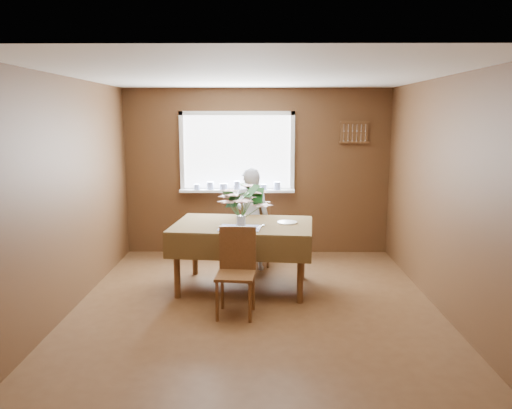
{
  "coord_description": "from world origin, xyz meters",
  "views": [
    {
      "loc": [
        0.06,
        -5.28,
        2.08
      ],
      "look_at": [
        0.0,
        0.55,
        1.05
      ],
      "focal_mm": 35.0,
      "sensor_mm": 36.0,
      "label": 1
    }
  ],
  "objects_px": {
    "dining_table": "(243,231)",
    "chair_far": "(256,230)",
    "seated_woman": "(251,219)",
    "flower_bouquet": "(241,201)",
    "chair_near": "(236,267)"
  },
  "relations": [
    {
      "from": "dining_table",
      "to": "chair_near",
      "type": "relative_size",
      "value": 1.91
    },
    {
      "from": "dining_table",
      "to": "chair_far",
      "type": "xyz_separation_m",
      "value": [
        0.15,
        0.91,
        -0.19
      ]
    },
    {
      "from": "dining_table",
      "to": "chair_far",
      "type": "height_order",
      "value": "chair_far"
    },
    {
      "from": "dining_table",
      "to": "flower_bouquet",
      "type": "distance_m",
      "value": 0.44
    },
    {
      "from": "chair_far",
      "to": "flower_bouquet",
      "type": "relative_size",
      "value": 1.72
    },
    {
      "from": "dining_table",
      "to": "flower_bouquet",
      "type": "xyz_separation_m",
      "value": [
        -0.02,
        -0.18,
        0.4
      ]
    },
    {
      "from": "dining_table",
      "to": "seated_woman",
      "type": "height_order",
      "value": "seated_woman"
    },
    {
      "from": "seated_woman",
      "to": "flower_bouquet",
      "type": "relative_size",
      "value": 2.58
    },
    {
      "from": "chair_near",
      "to": "flower_bouquet",
      "type": "height_order",
      "value": "flower_bouquet"
    },
    {
      "from": "chair_far",
      "to": "dining_table",
      "type": "bearing_deg",
      "value": 86.3
    },
    {
      "from": "chair_far",
      "to": "chair_near",
      "type": "height_order",
      "value": "chair_far"
    },
    {
      "from": "chair_near",
      "to": "flower_bouquet",
      "type": "bearing_deg",
      "value": 92.52
    },
    {
      "from": "chair_far",
      "to": "seated_woman",
      "type": "bearing_deg",
      "value": 69.0
    },
    {
      "from": "dining_table",
      "to": "seated_woman",
      "type": "distance_m",
      "value": 0.76
    },
    {
      "from": "dining_table",
      "to": "seated_woman",
      "type": "relative_size",
      "value": 1.26
    }
  ]
}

